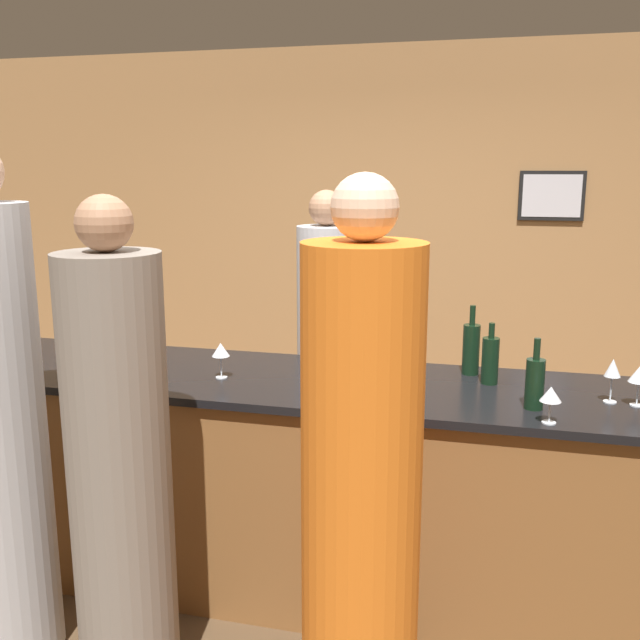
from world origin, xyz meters
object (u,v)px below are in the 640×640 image
Objects in this scene: guest_0 at (361,500)px; guest_1 at (120,477)px; bartender at (326,367)px; wine_bottle_2 at (535,382)px; wine_bottle_1 at (490,360)px; wine_bottle_0 at (471,348)px.

guest_0 is 1.04× the size of guest_1.
bartender is 6.46× the size of wine_bottle_2.
bartender is 0.98× the size of guest_1.
guest_1 is (-0.88, 0.03, -0.03)m from guest_0.
wine_bottle_1 is (0.38, 0.99, 0.23)m from guest_0.
guest_0 is 7.14× the size of wine_bottle_1.
bartender reaches higher than wine_bottle_1.
wine_bottle_2 is at bearing -58.51° from wine_bottle_0.
guest_0 is 0.88m from guest_1.
wine_bottle_2 is at bearing 51.65° from guest_0.
wine_bottle_1 is 0.35m from wine_bottle_2.
wine_bottle_2 reaches higher than wine_bottle_1.
guest_0 reaches higher than bartender.
guest_1 is 1.62m from wine_bottle_0.
guest_0 is 0.92m from wine_bottle_2.
wine_bottle_0 is 1.18× the size of wine_bottle_1.
wine_bottle_0 is at bearing 75.62° from guest_0.
wine_bottle_0 is 0.50m from wine_bottle_2.
guest_1 is (-0.37, -1.59, 0.01)m from bartender.
guest_1 reaches higher than wine_bottle_0.
guest_0 reaches higher than guest_1.
wine_bottle_0 reaches higher than wine_bottle_2.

